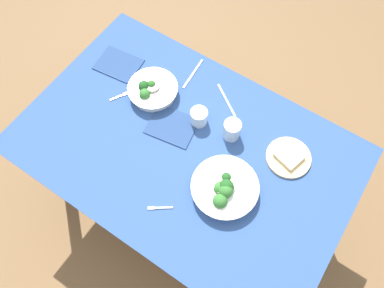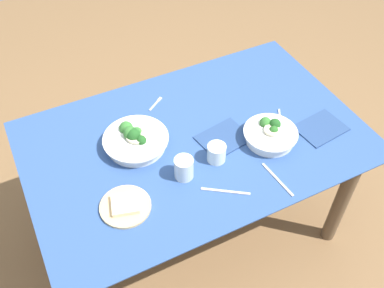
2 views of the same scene
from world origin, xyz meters
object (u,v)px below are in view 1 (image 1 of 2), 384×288
at_px(fork_by_near_bowl, 159,208).
at_px(table_knife_left, 227,100).
at_px(water_glass_center, 199,117).
at_px(table_knife_right, 193,74).
at_px(broccoli_bowl_far, 152,90).
at_px(bread_side_plate, 289,157).
at_px(napkin_folded_lower, 118,64).
at_px(fork_by_far_bowl, 121,96).
at_px(napkin_folded_upper, 172,126).
at_px(broccoli_bowl_near, 224,189).
at_px(water_glass_side, 232,130).

distance_m(fork_by_near_bowl, table_knife_left, 0.59).
xyz_separation_m(water_glass_center, table_knife_right, (-0.17, 0.20, -0.04)).
xyz_separation_m(broccoli_bowl_far, bread_side_plate, (0.68, 0.06, -0.02)).
xyz_separation_m(table_knife_left, napkin_folded_lower, (-0.55, -0.11, 0.00)).
bearing_deg(table_knife_left, fork_by_far_bowl, -114.99).
height_order(broccoli_bowl_far, napkin_folded_upper, broccoli_bowl_far).
bearing_deg(bread_side_plate, table_knife_right, 166.15).
bearing_deg(water_glass_center, napkin_folded_upper, -133.96).
bearing_deg(table_knife_left, water_glass_center, -72.01).
relative_size(water_glass_center, napkin_folded_lower, 0.38).
distance_m(broccoli_bowl_near, bread_side_plate, 0.32).
bearing_deg(napkin_folded_lower, broccoli_bowl_near, -19.40).
bearing_deg(napkin_folded_upper, water_glass_center, 46.04).
relative_size(broccoli_bowl_near, table_knife_left, 1.44).
height_order(fork_by_far_bowl, fork_by_near_bowl, same).
height_order(broccoli_bowl_near, table_knife_left, broccoli_bowl_near).
bearing_deg(water_glass_side, napkin_folded_lower, 177.50).
height_order(bread_side_plate, fork_by_near_bowl, bread_side_plate).
height_order(water_glass_center, fork_by_far_bowl, water_glass_center).
bearing_deg(napkin_folded_upper, table_knife_left, 62.11).
height_order(bread_side_plate, table_knife_left, bread_side_plate).
bearing_deg(fork_by_far_bowl, napkin_folded_upper, -59.99).
bearing_deg(water_glass_side, table_knife_right, 150.29).
relative_size(broccoli_bowl_far, table_knife_left, 1.21).
xyz_separation_m(fork_by_far_bowl, table_knife_left, (0.43, 0.25, -0.00)).
bearing_deg(water_glass_center, bread_side_plate, 8.02).
height_order(fork_by_far_bowl, napkin_folded_upper, napkin_folded_upper).
bearing_deg(table_knife_right, water_glass_center, 34.42).
xyz_separation_m(fork_by_far_bowl, napkin_folded_lower, (-0.12, 0.14, 0.00)).
bearing_deg(broccoli_bowl_far, table_knife_left, 27.49).
distance_m(water_glass_side, table_knife_left, 0.19).
bearing_deg(napkin_folded_lower, water_glass_side, -2.50).
height_order(water_glass_side, napkin_folded_lower, water_glass_side).
xyz_separation_m(bread_side_plate, table_knife_left, (-0.37, 0.10, -0.01)).
distance_m(broccoli_bowl_far, broccoli_bowl_near, 0.57).
bearing_deg(table_knife_right, fork_by_near_bowl, 17.07).
xyz_separation_m(broccoli_bowl_far, fork_by_near_bowl, (0.35, -0.43, -0.03)).
bearing_deg(water_glass_center, broccoli_bowl_far, 179.27).
relative_size(broccoli_bowl_far, table_knife_right, 1.21).
xyz_separation_m(table_knife_left, table_knife_right, (-0.21, 0.04, 0.00)).
bearing_deg(broccoli_bowl_far, water_glass_side, 2.25).
distance_m(broccoli_bowl_far, fork_by_far_bowl, 0.15).
distance_m(broccoli_bowl_near, fork_by_far_bowl, 0.66).
distance_m(bread_side_plate, water_glass_side, 0.27).
bearing_deg(water_glass_center, napkin_folded_lower, 174.48).
relative_size(water_glass_center, table_knife_left, 0.40).
xyz_separation_m(water_glass_side, table_knife_right, (-0.32, 0.18, -0.05)).
bearing_deg(bread_side_plate, water_glass_side, -171.44).
relative_size(broccoli_bowl_far, fork_by_far_bowl, 2.58).
distance_m(broccoli_bowl_near, fork_by_near_bowl, 0.28).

